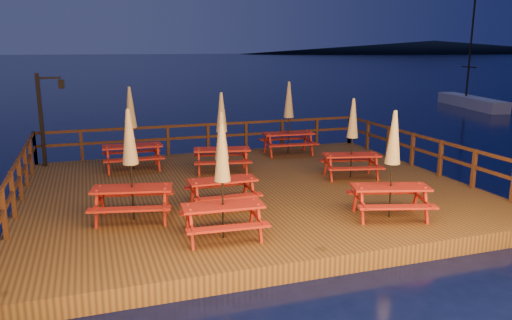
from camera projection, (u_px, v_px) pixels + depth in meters
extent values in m
plane|color=#050B33|center=(248.00, 201.00, 14.01)|extent=(500.00, 500.00, 0.00)
cube|color=#492F17|center=(248.00, 194.00, 13.96)|extent=(12.00, 10.00, 0.40)
cylinder|color=#3A2912|center=(46.00, 186.00, 16.57)|extent=(0.24, 0.24, 1.40)
cylinder|color=#3A2912|center=(320.00, 282.00, 9.83)|extent=(0.24, 0.24, 1.40)
cylinder|color=#3A2912|center=(210.00, 173.00, 18.32)|extent=(0.24, 0.24, 1.40)
cylinder|color=#3A2912|center=(346.00, 162.00, 20.07)|extent=(0.24, 0.24, 1.40)
cube|color=#3A2912|center=(208.00, 124.00, 18.16)|extent=(11.70, 0.06, 0.09)
cube|color=#3A2912|center=(208.00, 136.00, 18.26)|extent=(11.70, 0.06, 0.09)
cube|color=#3A2912|center=(72.00, 146.00, 16.81)|extent=(0.10, 0.10, 1.10)
cube|color=#3A2912|center=(208.00, 138.00, 18.27)|extent=(0.10, 0.10, 1.10)
cube|color=#3A2912|center=(323.00, 131.00, 19.73)|extent=(0.10, 0.10, 1.10)
cube|color=#3A2912|center=(14.00, 166.00, 11.86)|extent=(0.06, 9.70, 0.09)
cube|color=#3A2912|center=(16.00, 184.00, 11.95)|extent=(0.06, 9.70, 0.09)
cube|color=#3A2912|center=(17.00, 187.00, 11.97)|extent=(0.10, 0.10, 1.10)
cube|color=#3A2912|center=(32.00, 154.00, 15.55)|extent=(0.10, 0.10, 1.10)
cube|color=#3A2912|center=(427.00, 138.00, 15.51)|extent=(0.06, 9.70, 0.09)
cube|color=#3A2912|center=(426.00, 152.00, 15.61)|extent=(0.06, 9.70, 0.09)
cube|color=#3A2912|center=(426.00, 154.00, 15.62)|extent=(0.10, 0.10, 1.10)
cube|color=#3A2912|center=(362.00, 133.00, 19.20)|extent=(0.10, 0.10, 1.10)
cube|color=black|center=(41.00, 121.00, 16.05)|extent=(0.12, 0.12, 3.00)
cube|color=black|center=(49.00, 78.00, 15.86)|extent=(0.70, 0.06, 0.06)
cube|color=black|center=(61.00, 84.00, 16.01)|extent=(0.18, 0.18, 0.28)
sphere|color=#FFB266|center=(61.00, 84.00, 16.01)|extent=(0.14, 0.14, 0.14)
ellipsoid|color=black|center=(434.00, 47.00, 283.30)|extent=(230.40, 86.40, 7.00)
cube|color=silver|center=(471.00, 104.00, 35.05)|extent=(2.92, 7.60, 0.96)
cylinder|color=black|center=(473.00, 26.00, 34.36)|extent=(0.13, 0.13, 10.71)
cylinder|color=black|center=(469.00, 67.00, 34.98)|extent=(0.51, 1.90, 0.09)
cube|color=maroon|center=(223.00, 206.00, 10.10)|extent=(1.69, 0.75, 0.05)
cube|color=maroon|center=(218.00, 210.00, 10.68)|extent=(1.66, 0.36, 0.05)
cube|color=maroon|center=(229.00, 228.00, 9.64)|extent=(1.66, 0.36, 0.05)
cube|color=maroon|center=(188.00, 220.00, 10.29)|extent=(0.06, 0.10, 0.69)
cube|color=maroon|center=(192.00, 230.00, 9.72)|extent=(0.06, 0.10, 0.69)
cube|color=maroon|center=(252.00, 214.00, 10.64)|extent=(0.06, 0.10, 0.69)
cube|color=maroon|center=(259.00, 224.00, 10.07)|extent=(0.06, 0.10, 0.69)
cylinder|color=black|center=(223.00, 184.00, 10.00)|extent=(0.04, 0.04, 2.29)
cone|color=tan|center=(222.00, 153.00, 9.85)|extent=(0.33, 0.33, 1.15)
sphere|color=black|center=(222.00, 126.00, 9.74)|extent=(0.06, 0.06, 0.06)
cube|color=maroon|center=(222.00, 149.00, 15.43)|extent=(1.83, 1.01, 0.05)
cube|color=maroon|center=(221.00, 154.00, 16.06)|extent=(1.75, 0.61, 0.05)
cube|color=maroon|center=(223.00, 163.00, 14.94)|extent=(1.75, 0.61, 0.05)
cube|color=maroon|center=(199.00, 159.00, 15.74)|extent=(0.08, 0.11, 0.72)
cube|color=maroon|center=(199.00, 164.00, 15.12)|extent=(0.08, 0.11, 0.72)
cube|color=maroon|center=(244.00, 158.00, 15.91)|extent=(0.08, 0.11, 0.72)
cube|color=maroon|center=(246.00, 162.00, 15.29)|extent=(0.08, 0.11, 0.72)
cylinder|color=black|center=(222.00, 134.00, 15.33)|extent=(0.04, 0.04, 2.40)
cone|color=tan|center=(221.00, 112.00, 15.17)|extent=(0.35, 0.35, 1.20)
sphere|color=black|center=(221.00, 94.00, 15.05)|extent=(0.07, 0.07, 0.07)
cube|color=maroon|center=(288.00, 133.00, 18.00)|extent=(1.88, 0.87, 0.05)
cube|color=maroon|center=(283.00, 139.00, 18.65)|extent=(1.85, 0.45, 0.05)
cube|color=maroon|center=(293.00, 145.00, 17.49)|extent=(1.85, 0.45, 0.05)
cube|color=maroon|center=(266.00, 143.00, 18.23)|extent=(0.07, 0.11, 0.76)
cube|color=maroon|center=(270.00, 146.00, 17.60)|extent=(0.07, 0.11, 0.76)
cube|color=maroon|center=(305.00, 141.00, 18.58)|extent=(0.07, 0.11, 0.76)
cube|color=maroon|center=(311.00, 144.00, 17.94)|extent=(0.07, 0.11, 0.76)
cylinder|color=black|center=(289.00, 119.00, 17.89)|extent=(0.04, 0.04, 2.54)
cone|color=tan|center=(289.00, 100.00, 17.73)|extent=(0.37, 0.37, 1.27)
sphere|color=black|center=(289.00, 83.00, 17.60)|extent=(0.07, 0.07, 0.07)
cube|color=maroon|center=(222.00, 180.00, 12.04)|extent=(1.65, 0.65, 0.05)
cube|color=maroon|center=(217.00, 185.00, 12.61)|extent=(1.64, 0.27, 0.05)
cube|color=maroon|center=(229.00, 197.00, 11.60)|extent=(1.64, 0.27, 0.05)
cube|color=maroon|center=(192.00, 193.00, 12.18)|extent=(0.06, 0.09, 0.68)
cube|color=maroon|center=(198.00, 200.00, 11.63)|extent=(0.06, 0.09, 0.68)
cube|color=maroon|center=(245.00, 188.00, 12.62)|extent=(0.06, 0.09, 0.68)
cube|color=maroon|center=(253.00, 194.00, 12.06)|extent=(0.06, 0.09, 0.68)
cylinder|color=black|center=(222.00, 162.00, 11.94)|extent=(0.04, 0.04, 2.28)
cone|color=tan|center=(222.00, 136.00, 11.80)|extent=(0.33, 0.33, 1.14)
sphere|color=black|center=(221.00, 113.00, 11.68)|extent=(0.06, 0.06, 0.06)
cube|color=maroon|center=(132.00, 146.00, 15.75)|extent=(1.84, 0.74, 0.05)
cube|color=maroon|center=(131.00, 152.00, 16.38)|extent=(1.84, 0.32, 0.05)
cube|color=maroon|center=(134.00, 159.00, 15.25)|extent=(1.84, 0.32, 0.05)
cube|color=maroon|center=(108.00, 157.00, 15.92)|extent=(0.06, 0.10, 0.76)
cube|color=maroon|center=(108.00, 162.00, 15.29)|extent=(0.06, 0.10, 0.76)
cube|color=maroon|center=(156.00, 154.00, 16.37)|extent=(0.06, 0.10, 0.76)
cube|color=maroon|center=(159.00, 158.00, 15.74)|extent=(0.06, 0.10, 0.76)
cylinder|color=black|center=(131.00, 130.00, 15.63)|extent=(0.04, 0.04, 2.54)
cone|color=tan|center=(130.00, 107.00, 15.47)|extent=(0.37, 0.37, 1.27)
sphere|color=black|center=(129.00, 88.00, 15.34)|extent=(0.07, 0.07, 0.07)
cube|color=maroon|center=(132.00, 188.00, 11.16)|extent=(1.87, 1.05, 0.05)
cube|color=maroon|center=(136.00, 193.00, 11.79)|extent=(1.78, 0.65, 0.05)
cube|color=maroon|center=(129.00, 209.00, 10.65)|extent=(1.78, 0.65, 0.05)
cube|color=maroon|center=(102.00, 201.00, 11.47)|extent=(0.08, 0.11, 0.74)
cube|color=maroon|center=(97.00, 210.00, 10.85)|extent=(0.08, 0.11, 0.74)
cube|color=maroon|center=(167.00, 199.00, 11.63)|extent=(0.08, 0.11, 0.74)
cube|color=maroon|center=(165.00, 207.00, 11.00)|extent=(0.08, 0.11, 0.74)
cylinder|color=black|center=(131.00, 167.00, 11.05)|extent=(0.04, 0.04, 2.45)
cone|color=tan|center=(129.00, 137.00, 10.89)|extent=(0.35, 0.35, 1.23)
sphere|color=black|center=(128.00, 111.00, 10.76)|extent=(0.07, 0.07, 0.07)
cube|color=maroon|center=(351.00, 155.00, 14.78)|extent=(1.76, 1.00, 0.05)
cube|color=maroon|center=(346.00, 160.00, 15.37)|extent=(1.67, 0.63, 0.05)
cube|color=maroon|center=(356.00, 168.00, 14.30)|extent=(1.67, 0.63, 0.05)
cube|color=maroon|center=(326.00, 164.00, 15.08)|extent=(0.07, 0.10, 0.69)
cube|color=maroon|center=(331.00, 169.00, 14.49)|extent=(0.07, 0.10, 0.69)
cube|color=maroon|center=(370.00, 163.00, 15.21)|extent=(0.07, 0.10, 0.69)
cube|color=maroon|center=(377.00, 168.00, 14.62)|extent=(0.07, 0.10, 0.69)
cylinder|color=black|center=(352.00, 140.00, 14.67)|extent=(0.04, 0.04, 2.30)
cone|color=tan|center=(353.00, 118.00, 14.53)|extent=(0.33, 0.33, 1.15)
sphere|color=black|center=(354.00, 100.00, 14.41)|extent=(0.06, 0.06, 0.06)
cube|color=maroon|center=(391.00, 187.00, 11.32)|extent=(1.85, 1.14, 0.05)
cube|color=maroon|center=(383.00, 192.00, 11.95)|extent=(1.73, 0.75, 0.05)
cube|color=maroon|center=(398.00, 207.00, 10.83)|extent=(1.73, 0.75, 0.05)
cube|color=maroon|center=(355.00, 198.00, 11.69)|extent=(0.08, 0.11, 0.72)
cube|color=maroon|center=(362.00, 207.00, 11.07)|extent=(0.08, 0.11, 0.72)
cube|color=maroon|center=(416.00, 198.00, 11.74)|extent=(0.08, 0.11, 0.72)
cube|color=maroon|center=(426.00, 206.00, 11.12)|extent=(0.08, 0.11, 0.72)
cylinder|color=black|center=(392.00, 167.00, 11.21)|extent=(0.04, 0.04, 2.40)
cone|color=tan|center=(394.00, 137.00, 11.06)|extent=(0.35, 0.35, 1.20)
sphere|color=black|center=(395.00, 112.00, 10.94)|extent=(0.07, 0.07, 0.07)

